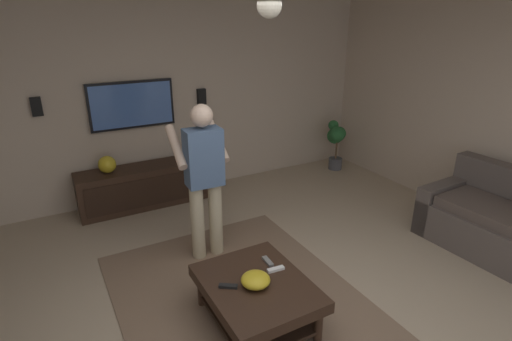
{
  "coord_description": "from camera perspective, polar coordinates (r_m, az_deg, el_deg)",
  "views": [
    {
      "loc": [
        -2.09,
        1.41,
        2.42
      ],
      "look_at": [
        0.86,
        -0.22,
        1.12
      ],
      "focal_mm": 28.3,
      "sensor_mm": 36.0,
      "label": 1
    }
  ],
  "objects": [
    {
      "name": "wall_speaker_right",
      "position": [
        5.41,
        -28.62,
        7.92
      ],
      "size": [
        0.06,
        0.12,
        0.22
      ],
      "primitive_type": "cube",
      "color": "black"
    },
    {
      "name": "bowl",
      "position": [
        3.32,
        -0.06,
        -15.2
      ],
      "size": [
        0.24,
        0.24,
        0.11
      ],
      "primitive_type": "ellipsoid",
      "color": "gold",
      "rests_on": "coffee_table"
    },
    {
      "name": "wall_back_tv",
      "position": [
        5.66,
        -14.32,
        10.55
      ],
      "size": [
        0.1,
        6.72,
        2.87
      ],
      "primitive_type": "cube",
      "color": "#BCA893",
      "rests_on": "ground"
    },
    {
      "name": "tv",
      "position": [
        5.52,
        -17.13,
        8.86
      ],
      "size": [
        0.05,
        1.09,
        0.61
      ],
      "rotation": [
        0.0,
        0.0,
        3.14
      ],
      "color": "black"
    },
    {
      "name": "wall_speaker_left",
      "position": [
        5.8,
        -7.7,
        10.31
      ],
      "size": [
        0.06,
        0.12,
        0.22
      ],
      "primitive_type": "cube",
      "color": "black"
    },
    {
      "name": "potted_plant_short",
      "position": [
        6.75,
        11.27,
        4.59
      ],
      "size": [
        0.42,
        0.38,
        0.82
      ],
      "color": "#4C4C51",
      "rests_on": "ground"
    },
    {
      "name": "remote_black",
      "position": [
        3.33,
        -3.94,
        -15.99
      ],
      "size": [
        0.12,
        0.15,
        0.02
      ],
      "primitive_type": "cube",
      "rotation": [
        0.0,
        0.0,
        0.96
      ],
      "color": "black",
      "rests_on": "coffee_table"
    },
    {
      "name": "remote_white",
      "position": [
        3.51,
        2.81,
        -13.76
      ],
      "size": [
        0.06,
        0.15,
        0.02
      ],
      "primitive_type": "cube",
      "rotation": [
        0.0,
        0.0,
        4.62
      ],
      "color": "white",
      "rests_on": "coffee_table"
    },
    {
      "name": "coffee_table",
      "position": [
        3.45,
        0.07,
        -16.92
      ],
      "size": [
        1.0,
        0.8,
        0.4
      ],
      "color": "#332116",
      "rests_on": "ground"
    },
    {
      "name": "person_standing",
      "position": [
        4.07,
        -7.38,
        -0.45
      ],
      "size": [
        0.55,
        0.55,
        1.64
      ],
      "rotation": [
        0.0,
        0.0,
        -0.04
      ],
      "color": "#C6B793",
      "rests_on": "ground"
    },
    {
      "name": "media_console",
      "position": [
        5.6,
        -15.44,
        -2.13
      ],
      "size": [
        0.45,
        1.7,
        0.55
      ],
      "rotation": [
        0.0,
        0.0,
        3.14
      ],
      "color": "#332116",
      "rests_on": "ground"
    },
    {
      "name": "vase_round",
      "position": [
        5.4,
        -20.3,
        0.81
      ],
      "size": [
        0.22,
        0.22,
        0.22
      ],
      "primitive_type": "sphere",
      "color": "gold",
      "rests_on": "media_console"
    },
    {
      "name": "area_rug",
      "position": [
        3.77,
        -1.49,
        -18.74
      ],
      "size": [
        2.85,
        2.05,
        0.01
      ],
      "primitive_type": "cube",
      "color": "#7A604C",
      "rests_on": "ground"
    },
    {
      "name": "remote_grey",
      "position": [
        3.6,
        1.67,
        -12.71
      ],
      "size": [
        0.15,
        0.05,
        0.02
      ],
      "primitive_type": "cube",
      "rotation": [
        0.0,
        0.0,
        3.08
      ],
      "color": "slate",
      "rests_on": "coffee_table"
    },
    {
      "name": "ground_plane",
      "position": [
        3.5,
        3.96,
        -22.72
      ],
      "size": [
        7.83,
        7.83,
        0.0
      ],
      "primitive_type": "plane",
      "color": "tan"
    }
  ]
}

